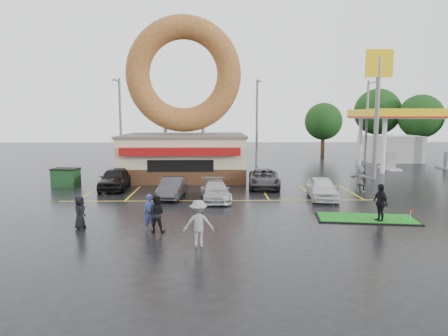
{
  "coord_description": "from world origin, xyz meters",
  "views": [
    {
      "loc": [
        -0.37,
        -20.97,
        5.21
      ],
      "look_at": [
        0.14,
        2.25,
        2.2
      ],
      "focal_mm": 32.0,
      "sensor_mm": 36.0,
      "label": 1
    }
  ],
  "objects_px": {
    "streetlight_mid": "(257,121)",
    "streetlight_left": "(120,121)",
    "car_dgrey": "(172,188)",
    "dumpster": "(66,178)",
    "gas_station": "(408,131)",
    "streetlight_right": "(367,120)",
    "donut_shop": "(184,125)",
    "car_grey": "(264,178)",
    "shell_sign": "(378,90)",
    "car_silver": "(215,191)",
    "car_black": "(115,178)",
    "putting_green": "(366,218)",
    "person_cameraman": "(380,203)",
    "person_blue": "(150,213)",
    "car_white": "(322,188)"
  },
  "relations": [
    {
      "from": "streetlight_mid",
      "to": "streetlight_left",
      "type": "bearing_deg",
      "value": -175.91
    },
    {
      "from": "car_dgrey",
      "to": "dumpster",
      "type": "bearing_deg",
      "value": 158.81
    },
    {
      "from": "gas_station",
      "to": "streetlight_right",
      "type": "height_order",
      "value": "streetlight_right"
    },
    {
      "from": "donut_shop",
      "to": "streetlight_right",
      "type": "relative_size",
      "value": 1.5
    },
    {
      "from": "car_grey",
      "to": "shell_sign",
      "type": "bearing_deg",
      "value": 27.33
    },
    {
      "from": "streetlight_right",
      "to": "car_dgrey",
      "type": "height_order",
      "value": "streetlight_right"
    },
    {
      "from": "donut_shop",
      "to": "streetlight_mid",
      "type": "xyz_separation_m",
      "value": [
        7.0,
        7.95,
        0.32
      ]
    },
    {
      "from": "gas_station",
      "to": "car_silver",
      "type": "xyz_separation_m",
      "value": [
        -20.38,
        -17.37,
        -3.09
      ]
    },
    {
      "from": "car_black",
      "to": "car_dgrey",
      "type": "height_order",
      "value": "car_black"
    },
    {
      "from": "donut_shop",
      "to": "car_dgrey",
      "type": "height_order",
      "value": "donut_shop"
    },
    {
      "from": "streetlight_mid",
      "to": "car_silver",
      "type": "distance_m",
      "value": 18.37
    },
    {
      "from": "streetlight_mid",
      "to": "putting_green",
      "type": "bearing_deg",
      "value": -81.44
    },
    {
      "from": "shell_sign",
      "to": "person_cameraman",
      "type": "height_order",
      "value": "shell_sign"
    },
    {
      "from": "shell_sign",
      "to": "dumpster",
      "type": "relative_size",
      "value": 5.89
    },
    {
      "from": "car_silver",
      "to": "car_grey",
      "type": "distance_m",
      "value": 5.71
    },
    {
      "from": "donut_shop",
      "to": "car_dgrey",
      "type": "relative_size",
      "value": 3.45
    },
    {
      "from": "car_grey",
      "to": "putting_green",
      "type": "bearing_deg",
      "value": -60.93
    },
    {
      "from": "car_silver",
      "to": "putting_green",
      "type": "height_order",
      "value": "car_silver"
    },
    {
      "from": "streetlight_right",
      "to": "person_blue",
      "type": "bearing_deg",
      "value": -127.78
    },
    {
      "from": "car_white",
      "to": "dumpster",
      "type": "xyz_separation_m",
      "value": [
        -17.93,
        4.89,
        -0.05
      ]
    },
    {
      "from": "dumpster",
      "to": "car_white",
      "type": "bearing_deg",
      "value": -7.91
    },
    {
      "from": "gas_station",
      "to": "shell_sign",
      "type": "distance_m",
      "value": 11.93
    },
    {
      "from": "donut_shop",
      "to": "shell_sign",
      "type": "distance_m",
      "value": 16.29
    },
    {
      "from": "car_white",
      "to": "streetlight_right",
      "type": "bearing_deg",
      "value": 67.77
    },
    {
      "from": "gas_station",
      "to": "person_cameraman",
      "type": "relative_size",
      "value": 7.09
    },
    {
      "from": "streetlight_right",
      "to": "car_silver",
      "type": "relative_size",
      "value": 2.14
    },
    {
      "from": "shell_sign",
      "to": "donut_shop",
      "type": "bearing_deg",
      "value": 176.53
    },
    {
      "from": "dumpster",
      "to": "streetlight_right",
      "type": "bearing_deg",
      "value": 33.04
    },
    {
      "from": "car_white",
      "to": "person_cameraman",
      "type": "distance_m",
      "value": 5.77
    },
    {
      "from": "person_cameraman",
      "to": "dumpster",
      "type": "relative_size",
      "value": 1.07
    },
    {
      "from": "donut_shop",
      "to": "streetlight_right",
      "type": "bearing_deg",
      "value": 25.21
    },
    {
      "from": "streetlight_mid",
      "to": "shell_sign",
      "type": "bearing_deg",
      "value": -44.73
    },
    {
      "from": "car_dgrey",
      "to": "car_grey",
      "type": "bearing_deg",
      "value": 35.26
    },
    {
      "from": "car_grey",
      "to": "car_white",
      "type": "height_order",
      "value": "car_white"
    },
    {
      "from": "car_silver",
      "to": "car_white",
      "type": "xyz_separation_m",
      "value": [
        6.78,
        0.21,
        0.09
      ]
    },
    {
      "from": "streetlight_right",
      "to": "gas_station",
      "type": "bearing_deg",
      "value": -13.75
    },
    {
      "from": "car_dgrey",
      "to": "putting_green",
      "type": "xyz_separation_m",
      "value": [
        10.49,
        -5.67,
        -0.61
      ]
    },
    {
      "from": "streetlight_left",
      "to": "car_black",
      "type": "bearing_deg",
      "value": -79.06
    },
    {
      "from": "gas_station",
      "to": "streetlight_mid",
      "type": "xyz_separation_m",
      "value": [
        -16.0,
        -0.02,
        1.08
      ]
    },
    {
      "from": "dumpster",
      "to": "donut_shop",
      "type": "bearing_deg",
      "value": 34.12
    },
    {
      "from": "person_cameraman",
      "to": "dumpster",
      "type": "bearing_deg",
      "value": -127.94
    },
    {
      "from": "car_white",
      "to": "dumpster",
      "type": "relative_size",
      "value": 2.27
    },
    {
      "from": "car_dgrey",
      "to": "car_silver",
      "type": "relative_size",
      "value": 0.93
    },
    {
      "from": "streetlight_mid",
      "to": "dumpster",
      "type": "height_order",
      "value": "streetlight_mid"
    },
    {
      "from": "car_silver",
      "to": "car_white",
      "type": "distance_m",
      "value": 6.78
    },
    {
      "from": "gas_station",
      "to": "streetlight_right",
      "type": "xyz_separation_m",
      "value": [
        -4.0,
        0.98,
        1.08
      ]
    },
    {
      "from": "donut_shop",
      "to": "streetlight_left",
      "type": "relative_size",
      "value": 1.5
    },
    {
      "from": "streetlight_mid",
      "to": "car_silver",
      "type": "bearing_deg",
      "value": -104.18
    },
    {
      "from": "car_black",
      "to": "car_silver",
      "type": "distance_m",
      "value": 8.23
    },
    {
      "from": "person_cameraman",
      "to": "streetlight_left",
      "type": "bearing_deg",
      "value": -150.16
    }
  ]
}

